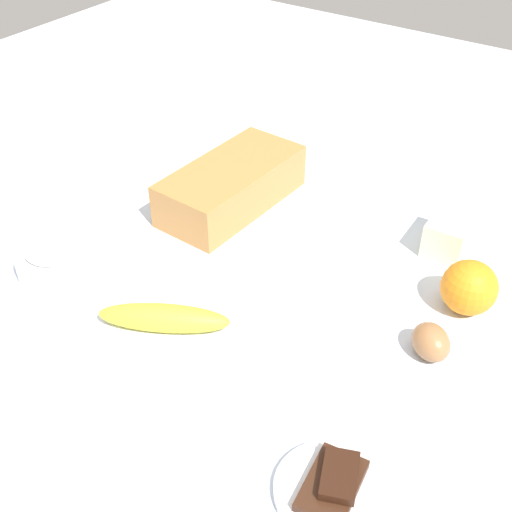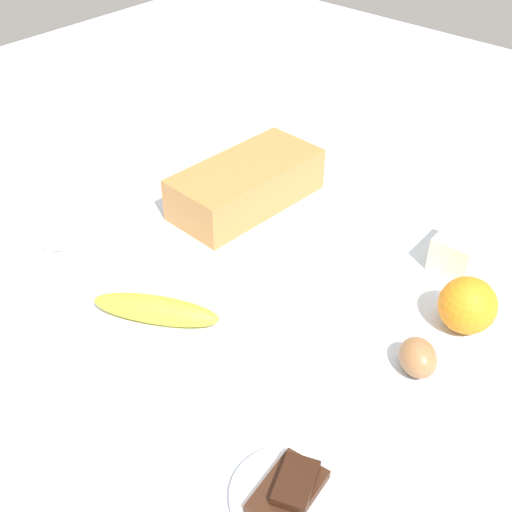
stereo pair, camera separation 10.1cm
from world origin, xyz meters
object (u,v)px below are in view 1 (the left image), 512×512
Objects in this scene: loaf_pan at (232,184)px; orange_fruit at (469,287)px; flour_bowl at (56,257)px; butter_block at (449,234)px; egg_near_butter at (431,342)px; chocolate_plate at (332,488)px; banana at (164,318)px.

loaf_pan is 0.45m from orange_fruit.
orange_fruit is at bearing -91.34° from loaf_pan.
flour_bowl reaches higher than butter_block.
egg_near_butter reaches higher than chocolate_plate.
flour_bowl is at bearing 116.45° from orange_fruit.
loaf_pan reaches higher than butter_block.
butter_block reaches higher than chocolate_plate.
egg_near_butter is at bearing -63.54° from banana.
butter_block is 1.47× the size of egg_near_butter.
flour_bowl reaches higher than chocolate_plate.
banana is 2.11× the size of butter_block.
butter_block is 0.25m from egg_near_butter.
loaf_pan is at bearing 85.79° from orange_fruit.
orange_fruit is 0.38m from chocolate_plate.
orange_fruit reaches higher than banana.
egg_near_butter is at bearing -105.95° from loaf_pan.
flour_bowl reaches higher than banana.
egg_near_butter is (0.17, -0.33, 0.00)m from banana.
orange_fruit is 0.12m from egg_near_butter.
loaf_pan is 1.51× the size of banana.
chocolate_plate is (-0.41, -0.44, -0.03)m from loaf_pan.
egg_near_butter is 0.47× the size of chocolate_plate.
banana is (-0.00, -0.22, -0.01)m from flour_bowl.
flour_bowl is at bearing 129.86° from butter_block.
butter_block is at bearing -50.14° from flour_bowl.
flour_bowl is 1.51× the size of orange_fruit.
flour_bowl is 0.58m from egg_near_butter.
egg_near_butter is at bearing -163.91° from butter_block.
butter_block is 0.69× the size of chocolate_plate.
banana is 0.34m from chocolate_plate.
flour_bowl is at bearing 163.13° from loaf_pan.
orange_fruit is 0.63× the size of chocolate_plate.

